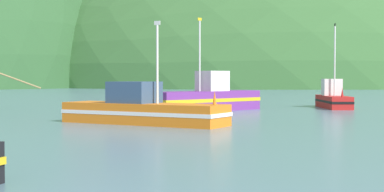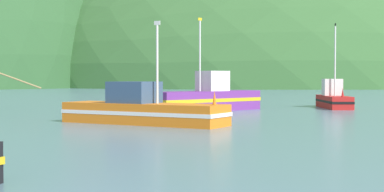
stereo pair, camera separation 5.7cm
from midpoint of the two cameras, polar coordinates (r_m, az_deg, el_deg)
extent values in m
ellipsoid|color=#386633|center=(193.12, 10.15, 1.06)|extent=(179.82, 143.85, 84.86)
cube|color=orange|center=(30.50, -4.75, -1.73)|extent=(8.13, 8.02, 1.09)
cube|color=white|center=(30.50, -4.75, -1.62)|extent=(8.22, 8.10, 0.20)
cone|color=orange|center=(28.30, 2.27, -0.18)|extent=(0.28, 0.28, 0.70)
cube|color=#334C6B|center=(30.78, -5.62, 0.37)|extent=(3.04, 3.03, 1.13)
cylinder|color=silver|center=(29.96, -3.37, 3.10)|extent=(0.12, 0.12, 4.02)
cube|color=white|center=(30.09, -3.38, 7.16)|extent=(0.28, 0.27, 0.20)
cube|color=red|center=(47.88, 13.75, -0.56)|extent=(3.40, 6.79, 0.98)
cube|color=black|center=(47.87, 13.75, -0.50)|extent=(3.44, 6.86, 0.18)
cone|color=red|center=(44.89, 14.58, 0.35)|extent=(0.25, 0.25, 0.70)
cube|color=silver|center=(48.43, 13.61, 0.85)|extent=(1.77, 1.70, 1.35)
cylinder|color=silver|center=(47.49, 13.87, 3.34)|extent=(0.12, 0.12, 5.51)
cube|color=black|center=(47.66, 13.90, 6.80)|extent=(0.13, 0.35, 0.20)
cube|color=#6B2D84|center=(42.38, 1.47, -0.49)|extent=(9.33, 6.35, 1.44)
cube|color=gold|center=(42.38, 1.47, -0.40)|extent=(9.43, 6.42, 0.26)
cone|color=#6B2D84|center=(39.45, -3.05, 0.89)|extent=(0.27, 0.27, 0.70)
cube|color=silver|center=(42.78, 2.06, 1.48)|extent=(2.53, 2.42, 1.48)
cylinder|color=silver|center=(41.92, 0.82, 3.93)|extent=(0.12, 0.12, 5.06)
cube|color=gold|center=(42.10, 0.82, 7.54)|extent=(0.33, 0.20, 0.20)
camera|label=1|loc=(0.03, -89.95, 0.00)|focal=54.45mm
camera|label=2|loc=(0.03, 90.05, 0.00)|focal=54.45mm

